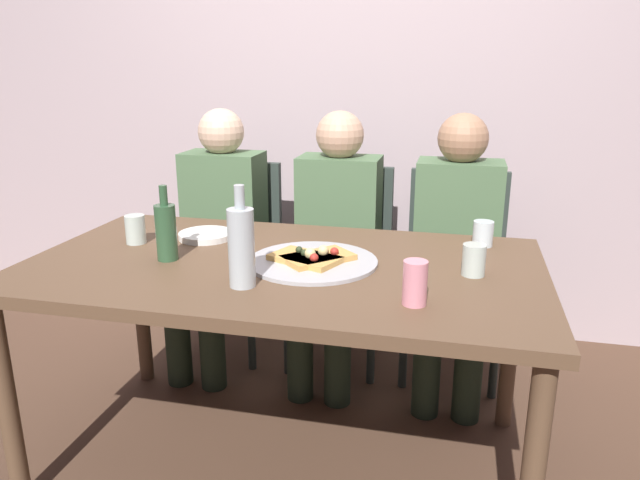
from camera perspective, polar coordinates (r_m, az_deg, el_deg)
The scene contains 19 objects.
ground_plane at distance 2.30m, azimuth -3.26°, elevation -19.99°, with size 8.00×8.00×0.00m, color #513828.
back_wall at distance 3.11m, azimuth 3.40°, elevation 15.32°, with size 6.00×0.10×2.60m, color #B29EA3.
dining_table at distance 1.97m, azimuth -3.58°, elevation -4.11°, with size 1.66×0.93×0.75m.
pizza_tray at distance 1.93m, azimuth -0.69°, elevation -2.08°, with size 0.42×0.42×0.01m, color #ADADB2.
pizza_slice_last at distance 1.91m, azimuth -1.36°, elevation -1.71°, with size 0.25×0.20×0.05m.
pizza_slice_extra at distance 1.92m, azimuth -0.12°, elevation -1.61°, with size 0.25×0.25×0.05m.
wine_bottle at distance 2.01m, azimuth -14.45°, elevation 0.85°, with size 0.07×0.07×0.25m.
beer_bottle at distance 1.72m, azimuth -7.50°, elevation -0.58°, with size 0.08×0.08×0.30m.
tumbler_near at distance 2.23m, azimuth -17.18°, elevation 0.98°, with size 0.07×0.07×0.10m, color #B7C6BC.
tumbler_far at distance 1.87m, azimuth 14.44°, elevation -1.85°, with size 0.07×0.07×0.10m, color #B7C6BC.
wine_glass at distance 2.18m, azimuth 15.26°, elevation 0.60°, with size 0.07×0.07×0.09m, color silver.
soda_can at distance 1.61m, azimuth 9.03°, elevation -4.05°, with size 0.07×0.07×0.12m, color pink.
plate_stack at distance 2.25m, azimuth -10.81°, elevation 0.45°, with size 0.20×0.20×0.02m, color white.
chair_left at distance 2.97m, azimuth -8.46°, elevation -0.34°, with size 0.44×0.44×0.90m.
chair_middle at distance 2.81m, azimuth 2.05°, elevation -1.11°, with size 0.44×0.44×0.90m.
chair_right at distance 2.76m, azimuth 12.71°, elevation -1.84°, with size 0.44×0.44×0.90m.
guest_in_sweater at distance 2.80m, azimuth -9.71°, elevation 1.28°, with size 0.36×0.56×1.17m.
guest_in_beanie at distance 2.63m, azimuth 1.43°, elevation 0.57°, with size 0.36×0.56×1.17m.
guest_by_wall at distance 2.58m, azimuth 12.82°, elevation -0.19°, with size 0.36×0.56×1.17m.
Camera 1 is at (0.55, -1.76, 1.37)m, focal length 33.60 mm.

